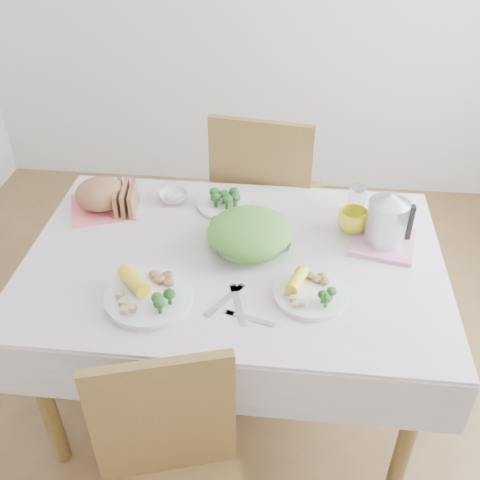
# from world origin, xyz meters

# --- Properties ---
(floor) EXTENTS (3.60, 3.60, 0.00)m
(floor) POSITION_xyz_m (0.00, 0.00, 0.00)
(floor) COLOR brown
(floor) RESTS_ON ground
(dining_table) EXTENTS (1.40, 0.90, 0.75)m
(dining_table) POSITION_xyz_m (0.00, 0.00, 0.38)
(dining_table) COLOR brown
(dining_table) RESTS_ON floor
(tablecloth) EXTENTS (1.50, 1.00, 0.01)m
(tablecloth) POSITION_xyz_m (0.00, 0.00, 0.76)
(tablecloth) COLOR beige
(tablecloth) RESTS_ON dining_table
(chair_far) EXTENTS (0.53, 0.53, 1.04)m
(chair_far) POSITION_xyz_m (0.08, 0.75, 0.47)
(chair_far) COLOR brown
(chair_far) RESTS_ON floor
(salad_bowl) EXTENTS (0.35, 0.35, 0.07)m
(salad_bowl) POSITION_xyz_m (0.05, 0.05, 0.80)
(salad_bowl) COLOR white
(salad_bowl) RESTS_ON tablecloth
(dinner_plate_left) EXTENTS (0.39, 0.39, 0.02)m
(dinner_plate_left) POSITION_xyz_m (-0.25, -0.26, 0.77)
(dinner_plate_left) COLOR white
(dinner_plate_left) RESTS_ON tablecloth
(dinner_plate_right) EXTENTS (0.35, 0.35, 0.02)m
(dinner_plate_right) POSITION_xyz_m (0.28, -0.19, 0.77)
(dinner_plate_right) COLOR white
(dinner_plate_right) RESTS_ON tablecloth
(broccoli_plate) EXTENTS (0.27, 0.27, 0.02)m
(broccoli_plate) POSITION_xyz_m (-0.08, 0.31, 0.77)
(broccoli_plate) COLOR beige
(broccoli_plate) RESTS_ON tablecloth
(napkin) EXTENTS (0.32, 0.32, 0.00)m
(napkin) POSITION_xyz_m (-0.57, 0.26, 0.76)
(napkin) COLOR #FF696C
(napkin) RESTS_ON tablecloth
(bread_loaf) EXTENTS (0.24, 0.24, 0.12)m
(bread_loaf) POSITION_xyz_m (-0.57, 0.26, 0.82)
(bread_loaf) COLOR brown
(bread_loaf) RESTS_ON napkin
(fruit_bowl) EXTENTS (0.16, 0.16, 0.04)m
(fruit_bowl) POSITION_xyz_m (-0.29, 0.34, 0.78)
(fruit_bowl) COLOR white
(fruit_bowl) RESTS_ON tablecloth
(yellow_mug) EXTENTS (0.12, 0.12, 0.09)m
(yellow_mug) POSITION_xyz_m (0.43, 0.20, 0.81)
(yellow_mug) COLOR yellow
(yellow_mug) RESTS_ON tablecloth
(glass_tumbler) EXTENTS (0.07, 0.07, 0.13)m
(glass_tumbler) POSITION_xyz_m (0.45, 0.32, 0.83)
(glass_tumbler) COLOR white
(glass_tumbler) RESTS_ON tablecloth
(pink_tray) EXTENTS (0.27, 0.27, 0.02)m
(pink_tray) POSITION_xyz_m (0.54, 0.13, 0.77)
(pink_tray) COLOR pink
(pink_tray) RESTS_ON tablecloth
(electric_kettle) EXTENTS (0.19, 0.19, 0.21)m
(electric_kettle) POSITION_xyz_m (0.54, 0.13, 0.88)
(electric_kettle) COLOR #B2B5BA
(electric_kettle) RESTS_ON pink_tray
(fork_left) EXTENTS (0.08, 0.19, 0.00)m
(fork_left) POSITION_xyz_m (0.04, -0.26, 0.76)
(fork_left) COLOR silver
(fork_left) RESTS_ON tablecloth
(fork_right) EXTENTS (0.11, 0.16, 0.00)m
(fork_right) POSITION_xyz_m (-0.00, -0.24, 0.76)
(fork_right) COLOR silver
(fork_right) RESTS_ON tablecloth
(knife) EXTENTS (0.16, 0.06, 0.00)m
(knife) POSITION_xyz_m (0.09, -0.31, 0.76)
(knife) COLOR silver
(knife) RESTS_ON tablecloth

